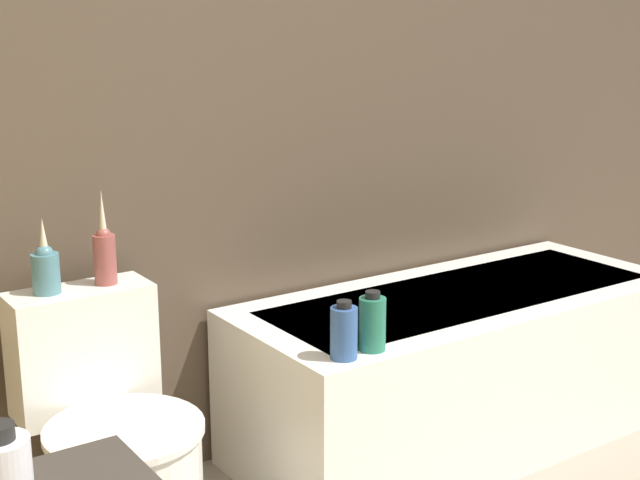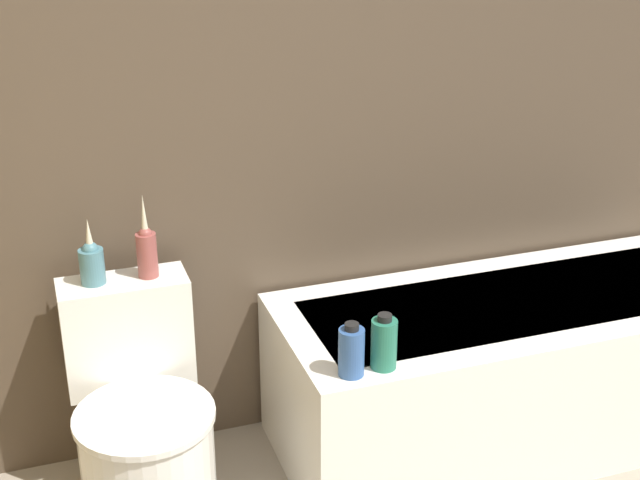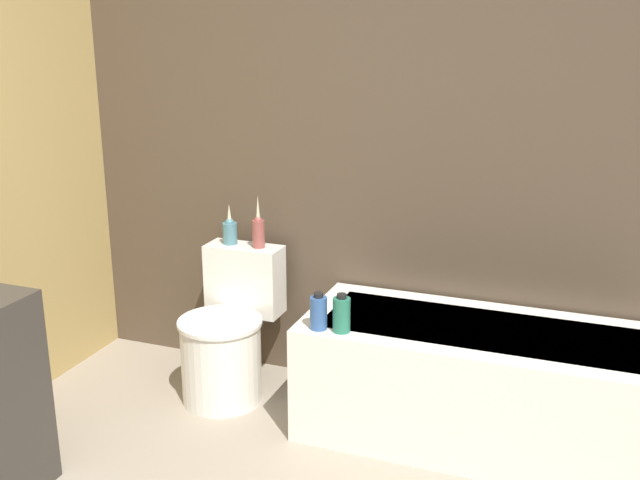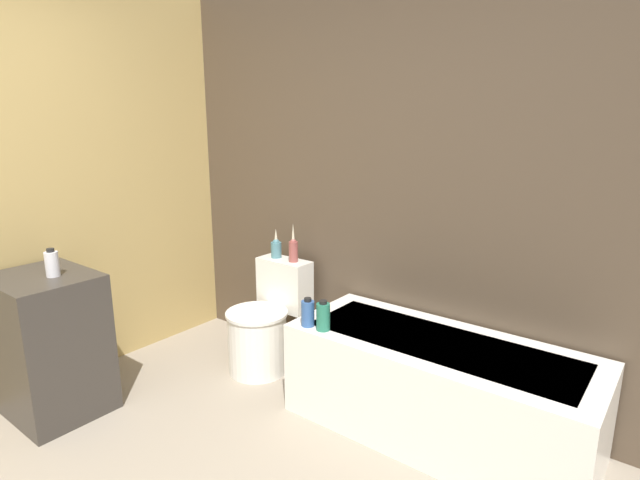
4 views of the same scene
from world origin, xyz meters
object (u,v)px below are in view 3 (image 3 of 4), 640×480
vase_gold (230,230)px  shampoo_bottle_short (342,314)px  shampoo_bottle_tall (318,312)px  bathtub (482,384)px  vase_silver (258,230)px  toilet (228,338)px

vase_gold → shampoo_bottle_short: size_ratio=1.21×
shampoo_bottle_tall → shampoo_bottle_short: shampoo_bottle_short is taller
shampoo_bottle_tall → vase_gold: bearing=145.1°
bathtub → shampoo_bottle_tall: size_ratio=9.68×
vase_gold → vase_silver: bearing=-2.0°
vase_silver → shampoo_bottle_short: 0.79m
bathtub → vase_silver: size_ratio=5.99×
toilet → shampoo_bottle_tall: 0.71m
vase_silver → vase_gold: bearing=178.0°
vase_gold → vase_silver: size_ratio=0.78×
bathtub → vase_gold: vase_gold is taller
bathtub → vase_silver: bearing=170.4°
bathtub → shampoo_bottle_short: size_ratio=9.29×
vase_gold → vase_silver: vase_silver is taller
vase_gold → shampoo_bottle_short: 0.92m
shampoo_bottle_tall → toilet: bearing=157.3°
toilet → shampoo_bottle_short: toilet is taller
vase_gold → shampoo_bottle_tall: 0.84m
bathtub → vase_silver: (-1.20, 0.20, 0.55)m
shampoo_bottle_tall → bathtub: bearing=20.5°
bathtub → shampoo_bottle_tall: bearing=-159.5°
toilet → bathtub: bearing=0.6°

